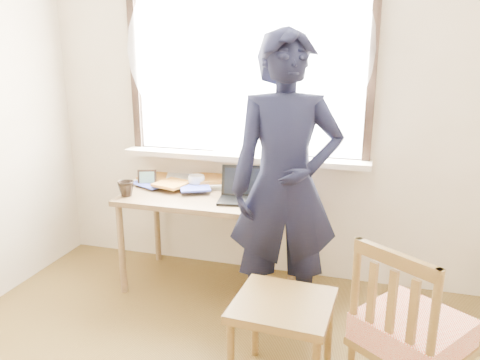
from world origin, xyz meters
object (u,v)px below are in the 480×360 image
(mug_dark, at_px, (126,189))
(laptop, at_px, (244,192))
(person, at_px, (286,187))
(work_chair, at_px, (283,315))
(mug_white, at_px, (196,182))
(side_chair, at_px, (410,334))
(desk, at_px, (215,205))

(mug_dark, bearing_deg, laptop, 10.65)
(person, bearing_deg, work_chair, -95.82)
(mug_dark, relative_size, person, 0.06)
(mug_white, bearing_deg, work_chair, -50.56)
(mug_dark, xyz_separation_m, side_chair, (1.87, -0.84, -0.27))
(work_chair, height_order, person, person)
(mug_white, distance_m, work_chair, 1.41)
(laptop, distance_m, mug_dark, 0.83)
(desk, xyz_separation_m, laptop, (0.22, -0.03, 0.13))
(side_chair, distance_m, person, 1.07)
(mug_dark, relative_size, work_chair, 0.23)
(desk, bearing_deg, mug_dark, -162.62)
(desk, relative_size, mug_dark, 11.36)
(desk, height_order, laptop, laptop)
(mug_white, bearing_deg, side_chair, -38.51)
(mug_white, height_order, side_chair, side_chair)
(person, bearing_deg, laptop, 121.68)
(side_chair, height_order, person, person)
(desk, xyz_separation_m, mug_dark, (-0.60, -0.19, 0.13))
(desk, bearing_deg, person, -31.08)
(laptop, relative_size, work_chair, 0.71)
(desk, xyz_separation_m, work_chair, (0.68, -0.92, -0.21))
(work_chair, distance_m, side_chair, 0.61)
(side_chair, bearing_deg, work_chair, 169.92)
(laptop, bearing_deg, work_chair, -62.71)
(mug_white, distance_m, side_chair, 1.89)
(person, bearing_deg, desk, 132.20)
(mug_white, relative_size, side_chair, 0.13)
(desk, relative_size, work_chair, 2.60)
(mug_dark, distance_m, work_chair, 1.51)
(laptop, relative_size, mug_dark, 3.12)
(mug_white, xyz_separation_m, person, (0.76, -0.48, 0.16))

